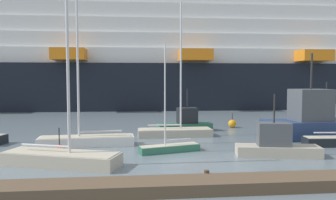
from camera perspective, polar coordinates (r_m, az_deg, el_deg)
ground_plane at (r=19.86m, az=3.97°, el=-10.49°), size 600.00×600.00×0.00m
dock_pier at (r=14.96m, az=7.45°, el=-14.24°), size 27.70×1.85×0.65m
sailboat_0 at (r=24.80m, az=-13.82°, el=-6.44°), size 6.83×2.05×10.85m
sailboat_1 at (r=28.01m, az=1.21°, el=-5.25°), size 6.20×1.89×11.21m
sailboat_2 at (r=19.73m, az=-17.91°, el=-9.23°), size 6.95×4.00×10.28m
sailboat_5 at (r=22.17m, az=0.26°, el=-8.01°), size 4.18×1.98×7.08m
fishing_boat_0 at (r=22.05m, az=18.09°, el=-7.24°), size 5.32×2.43×3.90m
fishing_boat_1 at (r=30.72m, az=3.02°, el=-3.99°), size 5.16×2.15×3.93m
fishing_boat_2 at (r=29.62m, az=23.70°, el=-3.37°), size 8.45×3.49×6.89m
fishing_boat_3 at (r=34.08m, az=25.78°, el=-3.44°), size 6.07×3.48×4.55m
channel_buoy_0 at (r=33.57m, az=10.99°, el=-4.00°), size 0.79×0.79×1.41m
channel_buoy_2 at (r=22.15m, az=-18.16°, el=-8.19°), size 0.73×0.73×1.79m
cruise_ship at (r=58.91m, az=-14.97°, el=6.81°), size 130.18×21.81×25.34m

